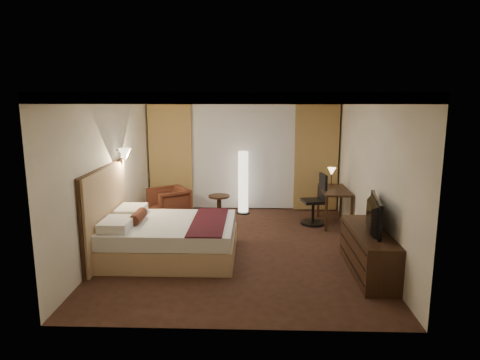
{
  "coord_description": "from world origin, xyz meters",
  "views": [
    {
      "loc": [
        0.25,
        -7.28,
        2.66
      ],
      "look_at": [
        0.0,
        0.4,
        1.15
      ],
      "focal_mm": 32.0,
      "sensor_mm": 36.0,
      "label": 1
    }
  ],
  "objects_px": {
    "armchair": "(169,202)",
    "side_table": "(219,207)",
    "television": "(369,211)",
    "floor_lamp": "(243,182)",
    "dresser": "(368,252)",
    "office_chair": "(313,199)",
    "bed": "(171,239)",
    "desk": "(334,206)"
  },
  "relations": [
    {
      "from": "floor_lamp",
      "to": "television",
      "type": "distance_m",
      "value": 3.87
    },
    {
      "from": "side_table",
      "to": "television",
      "type": "height_order",
      "value": "television"
    },
    {
      "from": "armchair",
      "to": "dresser",
      "type": "relative_size",
      "value": 0.45
    },
    {
      "from": "office_chair",
      "to": "dresser",
      "type": "relative_size",
      "value": 0.62
    },
    {
      "from": "desk",
      "to": "television",
      "type": "bearing_deg",
      "value": -89.55
    },
    {
      "from": "bed",
      "to": "desk",
      "type": "height_order",
      "value": "desk"
    },
    {
      "from": "desk",
      "to": "floor_lamp",
      "type": "bearing_deg",
      "value": 158.73
    },
    {
      "from": "armchair",
      "to": "office_chair",
      "type": "bearing_deg",
      "value": 51.16
    },
    {
      "from": "floor_lamp",
      "to": "office_chair",
      "type": "relative_size",
      "value": 1.35
    },
    {
      "from": "armchair",
      "to": "side_table",
      "type": "bearing_deg",
      "value": 63.28
    },
    {
      "from": "armchair",
      "to": "television",
      "type": "xyz_separation_m",
      "value": [
        3.57,
        -2.75,
        0.58
      ]
    },
    {
      "from": "bed",
      "to": "office_chair",
      "type": "relative_size",
      "value": 1.97
    },
    {
      "from": "bed",
      "to": "desk",
      "type": "relative_size",
      "value": 1.83
    },
    {
      "from": "side_table",
      "to": "office_chair",
      "type": "height_order",
      "value": "office_chair"
    },
    {
      "from": "armchair",
      "to": "desk",
      "type": "height_order",
      "value": "armchair"
    },
    {
      "from": "armchair",
      "to": "floor_lamp",
      "type": "bearing_deg",
      "value": 75.06
    },
    {
      "from": "side_table",
      "to": "office_chair",
      "type": "distance_m",
      "value": 2.07
    },
    {
      "from": "armchair",
      "to": "floor_lamp",
      "type": "distance_m",
      "value": 1.74
    },
    {
      "from": "desk",
      "to": "television",
      "type": "height_order",
      "value": "television"
    },
    {
      "from": "bed",
      "to": "side_table",
      "type": "height_order",
      "value": "bed"
    },
    {
      "from": "office_chair",
      "to": "dresser",
      "type": "xyz_separation_m",
      "value": [
        0.5,
        -2.52,
        -0.2
      ]
    },
    {
      "from": "office_chair",
      "to": "desk",
      "type": "bearing_deg",
      "value": -3.43
    },
    {
      "from": "armchair",
      "to": "television",
      "type": "relative_size",
      "value": 0.76
    },
    {
      "from": "side_table",
      "to": "desk",
      "type": "height_order",
      "value": "desk"
    },
    {
      "from": "armchair",
      "to": "office_chair",
      "type": "relative_size",
      "value": 0.72
    },
    {
      "from": "bed",
      "to": "floor_lamp",
      "type": "xyz_separation_m",
      "value": [
        1.14,
        2.75,
        0.41
      ]
    },
    {
      "from": "office_chair",
      "to": "television",
      "type": "xyz_separation_m",
      "value": [
        0.47,
        -2.52,
        0.43
      ]
    },
    {
      "from": "bed",
      "to": "armchair",
      "type": "height_order",
      "value": "armchair"
    },
    {
      "from": "side_table",
      "to": "armchair",
      "type": "bearing_deg",
      "value": -172.13
    },
    {
      "from": "bed",
      "to": "dresser",
      "type": "distance_m",
      "value": 3.18
    },
    {
      "from": "bed",
      "to": "floor_lamp",
      "type": "distance_m",
      "value": 3.01
    },
    {
      "from": "dresser",
      "to": "television",
      "type": "distance_m",
      "value": 0.63
    },
    {
      "from": "armchair",
      "to": "floor_lamp",
      "type": "height_order",
      "value": "floor_lamp"
    },
    {
      "from": "side_table",
      "to": "dresser",
      "type": "xyz_separation_m",
      "value": [
        2.51,
        -2.9,
        0.08
      ]
    },
    {
      "from": "floor_lamp",
      "to": "dresser",
      "type": "xyz_separation_m",
      "value": [
        1.99,
        -3.32,
        -0.39
      ]
    },
    {
      "from": "floor_lamp",
      "to": "desk",
      "type": "bearing_deg",
      "value": -21.27
    },
    {
      "from": "armchair",
      "to": "side_table",
      "type": "xyz_separation_m",
      "value": [
        1.09,
        0.15,
        -0.13
      ]
    },
    {
      "from": "bed",
      "to": "television",
      "type": "distance_m",
      "value": 3.22
    },
    {
      "from": "bed",
      "to": "television",
      "type": "relative_size",
      "value": 2.07
    },
    {
      "from": "television",
      "to": "office_chair",
      "type": "bearing_deg",
      "value": 18.99
    },
    {
      "from": "television",
      "to": "desk",
      "type": "bearing_deg",
      "value": 8.97
    },
    {
      "from": "floor_lamp",
      "to": "dresser",
      "type": "height_order",
      "value": "floor_lamp"
    }
  ]
}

